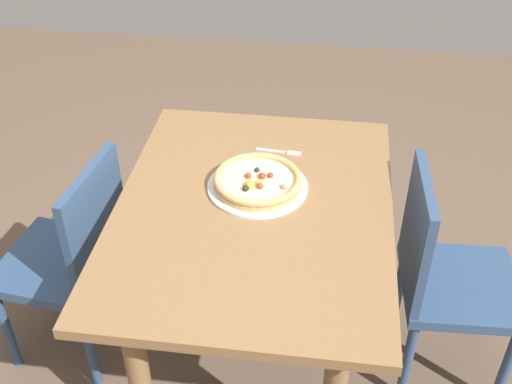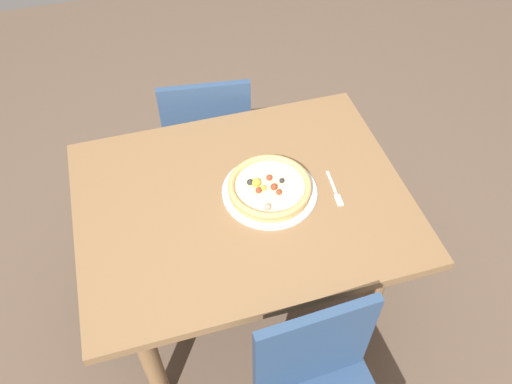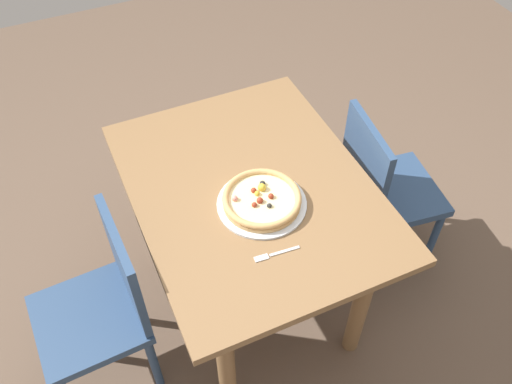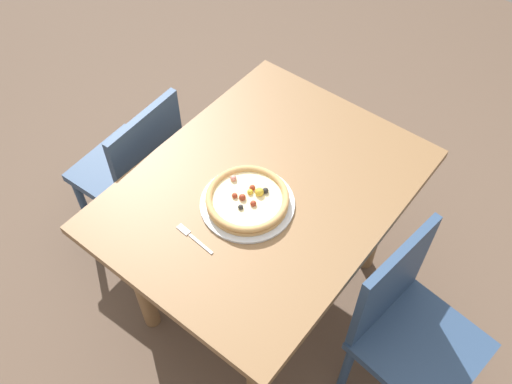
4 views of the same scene
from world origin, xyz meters
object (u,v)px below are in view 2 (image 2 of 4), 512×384
object	(u,v)px
dining_table	(243,221)
chair_near	(207,137)
plate	(270,192)
pizza	(270,187)
fork	(335,191)

from	to	relation	value
dining_table	chair_near	world-z (taller)	chair_near
dining_table	plate	bearing A→B (deg)	178.71
plate	pizza	size ratio (longest dim) A/B	1.14
fork	pizza	bearing A→B (deg)	-99.75
pizza	dining_table	bearing A→B (deg)	-1.33
fork	dining_table	bearing A→B (deg)	-95.84
chair_near	pizza	xyz separation A→B (m)	(-0.10, 0.66, 0.33)
plate	dining_table	bearing A→B (deg)	-1.29
chair_near	fork	size ratio (longest dim) A/B	5.19
chair_near	pizza	size ratio (longest dim) A/B	2.94
plate	fork	distance (m)	0.23
fork	plate	bearing A→B (deg)	-99.80
pizza	chair_near	bearing A→B (deg)	-81.49
dining_table	chair_near	xyz separation A→B (m)	(-0.00, -0.66, -0.17)
dining_table	pizza	size ratio (longest dim) A/B	3.92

